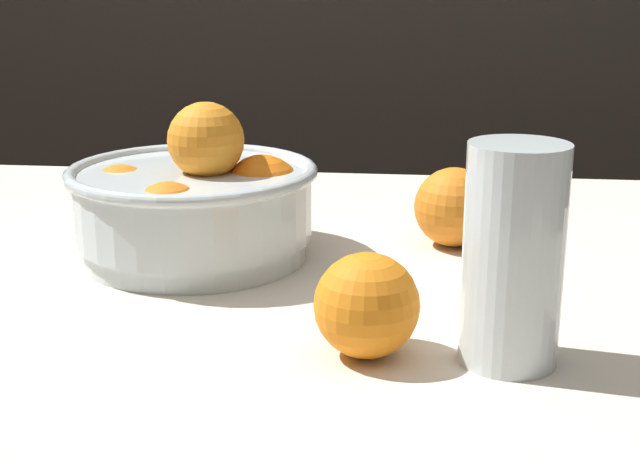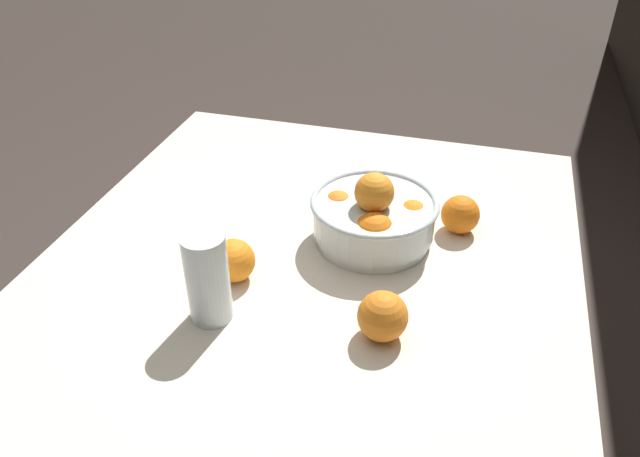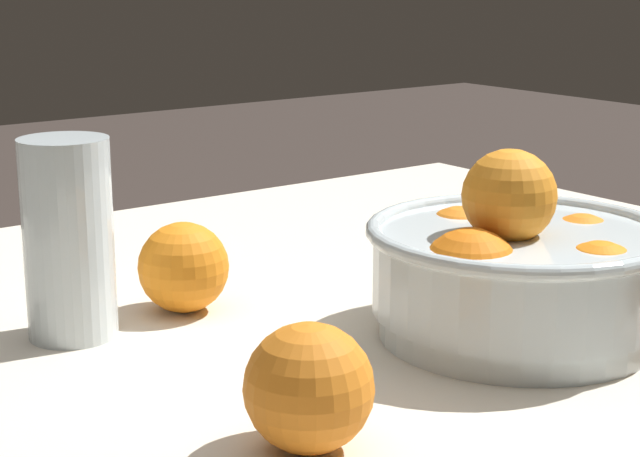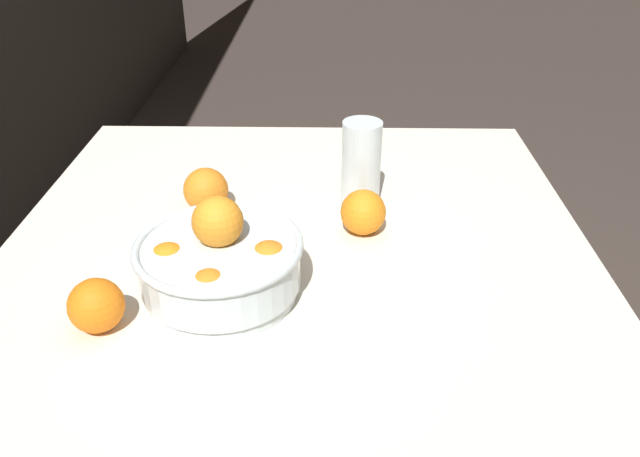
% 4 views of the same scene
% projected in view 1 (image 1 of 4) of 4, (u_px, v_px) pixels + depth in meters
% --- Properties ---
extents(dining_table, '(1.11, 0.97, 0.74)m').
position_uv_depth(dining_table, '(274.00, 383.00, 0.79)').
color(dining_table, beige).
rests_on(dining_table, ground_plane).
extents(fruit_bowl, '(0.24, 0.24, 0.15)m').
position_uv_depth(fruit_bowl, '(195.00, 203.00, 0.86)').
color(fruit_bowl, silver).
rests_on(fruit_bowl, dining_table).
extents(juice_glass, '(0.07, 0.07, 0.16)m').
position_uv_depth(juice_glass, '(512.00, 268.00, 0.62)').
color(juice_glass, '#F4A314').
rests_on(juice_glass, dining_table).
extents(orange_loose_near_bowl, '(0.08, 0.08, 0.08)m').
position_uv_depth(orange_loose_near_bowl, '(367.00, 305.00, 0.64)').
color(orange_loose_near_bowl, orange).
rests_on(orange_loose_near_bowl, dining_table).
extents(orange_loose_front, '(0.08, 0.08, 0.08)m').
position_uv_depth(orange_loose_front, '(454.00, 207.00, 0.90)').
color(orange_loose_front, orange).
rests_on(orange_loose_front, dining_table).
extents(orange_loose_aside, '(0.08, 0.08, 0.08)m').
position_uv_depth(orange_loose_aside, '(161.00, 181.00, 1.02)').
color(orange_loose_aside, orange).
rests_on(orange_loose_aside, dining_table).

